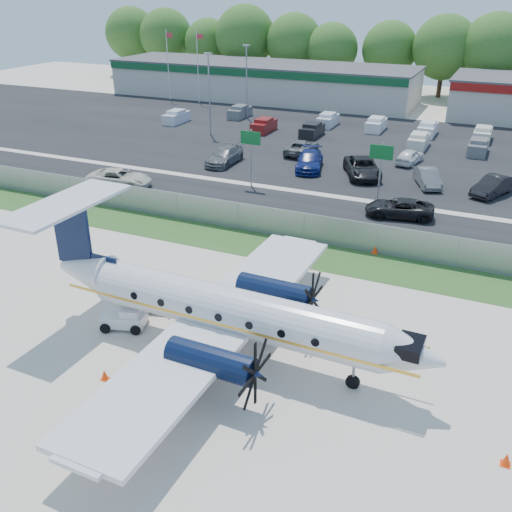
% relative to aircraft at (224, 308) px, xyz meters
% --- Properties ---
extents(ground, '(170.00, 170.00, 0.00)m').
position_rel_aircraft_xyz_m(ground, '(-1.02, -0.07, -2.41)').
color(ground, beige).
rests_on(ground, ground).
extents(grass_verge, '(170.00, 4.00, 0.02)m').
position_rel_aircraft_xyz_m(grass_verge, '(-1.02, 11.93, -2.41)').
color(grass_verge, '#2D561E').
rests_on(grass_verge, ground).
extents(access_road, '(170.00, 8.00, 0.02)m').
position_rel_aircraft_xyz_m(access_road, '(-1.02, 18.93, -2.40)').
color(access_road, black).
rests_on(access_road, ground).
extents(parking_lot, '(170.00, 32.00, 0.02)m').
position_rel_aircraft_xyz_m(parking_lot, '(-1.02, 39.93, -2.40)').
color(parking_lot, black).
rests_on(parking_lot, ground).
extents(perimeter_fence, '(120.00, 0.06, 1.99)m').
position_rel_aircraft_xyz_m(perimeter_fence, '(-1.02, 13.93, -1.41)').
color(perimeter_fence, gray).
rests_on(perimeter_fence, ground).
extents(building_west, '(46.40, 12.40, 5.24)m').
position_rel_aircraft_xyz_m(building_west, '(-25.02, 61.91, 0.22)').
color(building_west, beige).
rests_on(building_west, ground).
extents(sign_left, '(1.80, 0.26, 5.00)m').
position_rel_aircraft_xyz_m(sign_left, '(-9.02, 22.83, 1.20)').
color(sign_left, gray).
rests_on(sign_left, ground).
extents(sign_mid, '(1.80, 0.26, 5.00)m').
position_rel_aircraft_xyz_m(sign_mid, '(1.98, 22.83, 1.20)').
color(sign_mid, gray).
rests_on(sign_mid, ground).
extents(flagpole_west, '(1.06, 0.12, 10.00)m').
position_rel_aircraft_xyz_m(flagpole_west, '(-36.94, 54.93, 3.23)').
color(flagpole_west, silver).
rests_on(flagpole_west, ground).
extents(flagpole_east, '(1.06, 0.12, 10.00)m').
position_rel_aircraft_xyz_m(flagpole_east, '(-31.94, 54.93, 3.23)').
color(flagpole_east, silver).
rests_on(flagpole_east, ground).
extents(light_pole_nw, '(0.90, 0.35, 9.09)m').
position_rel_aircraft_xyz_m(light_pole_nw, '(-21.02, 37.93, 2.82)').
color(light_pole_nw, gray).
rests_on(light_pole_nw, ground).
extents(light_pole_sw, '(0.90, 0.35, 9.09)m').
position_rel_aircraft_xyz_m(light_pole_sw, '(-21.02, 47.93, 2.82)').
color(light_pole_sw, gray).
rests_on(light_pole_sw, ground).
extents(tree_line, '(112.00, 6.00, 14.00)m').
position_rel_aircraft_xyz_m(tree_line, '(-1.02, 73.93, -2.41)').
color(tree_line, '#32601C').
rests_on(tree_line, ground).
extents(aircraft, '(20.07, 19.82, 6.25)m').
position_rel_aircraft_xyz_m(aircraft, '(0.00, 0.00, 0.00)').
color(aircraft, silver).
rests_on(aircraft, ground).
extents(pushback_tug, '(2.48, 2.12, 1.18)m').
position_rel_aircraft_xyz_m(pushback_tug, '(-5.63, -0.05, -1.85)').
color(pushback_tug, silver).
rests_on(pushback_tug, ground).
extents(baggage_cart_near, '(2.20, 1.64, 1.03)m').
position_rel_aircraft_xyz_m(baggage_cart_near, '(-5.27, 2.01, -1.93)').
color(baggage_cart_near, gray).
rests_on(baggage_cart_near, ground).
extents(cone_nose, '(0.37, 0.37, 0.53)m').
position_rel_aircraft_xyz_m(cone_nose, '(12.58, -2.15, -2.16)').
color(cone_nose, '#FF3B08').
rests_on(cone_nose, ground).
extents(cone_port_wing, '(0.34, 0.34, 0.49)m').
position_rel_aircraft_xyz_m(cone_port_wing, '(-3.96, -4.04, -2.18)').
color(cone_port_wing, '#FF3B08').
rests_on(cone_port_wing, ground).
extents(cone_starboard_wing, '(0.38, 0.38, 0.54)m').
position_rel_aircraft_xyz_m(cone_starboard_wing, '(3.96, 13.83, -2.16)').
color(cone_starboard_wing, '#FF3B08').
rests_on(cone_starboard_wing, ground).
extents(road_car_west, '(5.94, 3.62, 1.54)m').
position_rel_aircraft_xyz_m(road_car_west, '(-19.40, 18.25, -2.41)').
color(road_car_west, beige).
rests_on(road_car_west, ground).
extents(road_car_mid, '(5.39, 3.16, 1.41)m').
position_rel_aircraft_xyz_m(road_car_mid, '(4.08, 20.94, -2.41)').
color(road_car_mid, black).
rests_on(road_car_mid, ground).
extents(parked_car_a, '(2.33, 5.50, 1.58)m').
position_rel_aircraft_xyz_m(parked_car_a, '(-14.26, 28.12, -2.41)').
color(parked_car_a, '#595B5E').
rests_on(parked_car_a, ground).
extents(parked_car_b, '(3.67, 6.13, 1.66)m').
position_rel_aircraft_xyz_m(parked_car_b, '(-6.10, 29.80, -2.41)').
color(parked_car_b, navy).
rests_on(parked_car_b, ground).
extents(parked_car_c, '(5.01, 6.65, 1.68)m').
position_rel_aircraft_xyz_m(parked_car_c, '(-0.99, 29.65, -2.41)').
color(parked_car_c, black).
rests_on(parked_car_c, ground).
extents(parked_car_d, '(3.17, 4.79, 1.49)m').
position_rel_aircraft_xyz_m(parked_car_d, '(4.86, 29.32, -2.41)').
color(parked_car_d, '#595B5E').
rests_on(parked_car_d, ground).
extents(parked_car_e, '(3.50, 5.08, 1.59)m').
position_rel_aircraft_xyz_m(parked_car_e, '(10.20, 29.09, -2.41)').
color(parked_car_e, black).
rests_on(parked_car_e, ground).
extents(parked_car_f, '(2.48, 5.30, 1.47)m').
position_rel_aircraft_xyz_m(parked_car_f, '(-8.59, 34.53, -2.41)').
color(parked_car_f, '#595B5E').
rests_on(parked_car_f, ground).
extents(parked_car_g, '(2.45, 4.48, 1.44)m').
position_rel_aircraft_xyz_m(parked_car_g, '(2.18, 35.58, -2.41)').
color(parked_car_g, silver).
rests_on(parked_car_g, ground).
extents(far_parking_rows, '(56.00, 10.00, 1.60)m').
position_rel_aircraft_xyz_m(far_parking_rows, '(-1.02, 44.93, -2.41)').
color(far_parking_rows, gray).
rests_on(far_parking_rows, ground).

